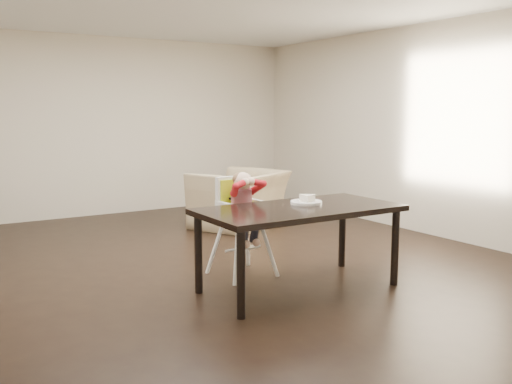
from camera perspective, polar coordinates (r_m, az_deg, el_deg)
The scene contains 6 objects.
ground at distance 6.02m, azimuth -3.59°, elevation -7.24°, with size 7.00×7.00×0.00m, color black.
room_walls at distance 5.81m, azimuth -3.75°, elevation 10.68°, with size 6.02×7.02×2.71m.
dining_table at distance 5.09m, azimuth 4.36°, elevation -2.38°, with size 1.80×0.90×0.75m.
high_chair at distance 5.51m, azimuth -1.57°, elevation -1.06°, with size 0.45×0.45×1.01m.
plate at distance 5.24m, azimuth 5.09°, elevation -0.88°, with size 0.31×0.31×0.08m.
armchair at distance 7.84m, azimuth -1.67°, elevation 0.23°, with size 1.18×0.77×1.03m, color tan.
Camera 1 is at (-2.74, -5.12, 1.60)m, focal length 40.00 mm.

